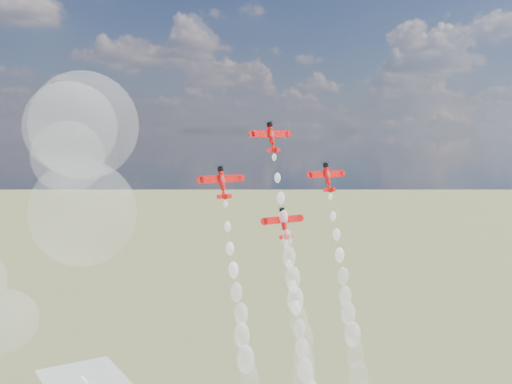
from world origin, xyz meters
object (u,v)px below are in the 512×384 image
object	(u,v)px
plane_right	(327,177)
plane_slot	(284,222)
plane_lead	(271,136)
plane_left	(222,182)

from	to	relation	value
plane_right	plane_slot	bearing A→B (deg)	-169.54
plane_lead	plane_right	size ratio (longest dim) A/B	1.00
plane_left	plane_slot	distance (m)	18.36
plane_right	plane_slot	size ratio (longest dim) A/B	1.00
plane_left	plane_slot	xyz separation A→B (m)	(15.04, -2.78, -10.16)
plane_left	plane_right	size ratio (longest dim) A/B	1.00
plane_right	plane_left	bearing A→B (deg)	180.00
plane_left	plane_slot	bearing A→B (deg)	-10.46
plane_left	plane_right	bearing A→B (deg)	0.00
plane_lead	plane_right	world-z (taller)	plane_lead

